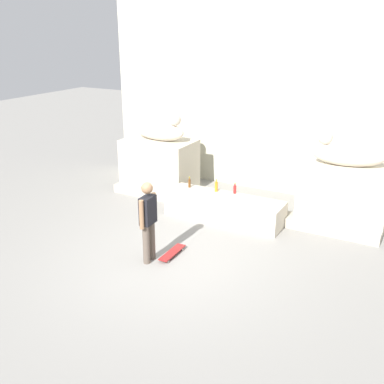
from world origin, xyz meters
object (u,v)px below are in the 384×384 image
at_px(statue_reclining_left, 160,130).
at_px(skateboard, 172,253).
at_px(bottle_orange, 216,186).
at_px(statue_reclining_right, 348,154).
at_px(bottle_red, 235,189).
at_px(skater, 148,219).
at_px(bottle_brown, 189,183).

relative_size(statue_reclining_left, skateboard, 2.02).
xyz_separation_m(statue_reclining_left, bottle_orange, (2.18, -0.86, -1.01)).
bearing_deg(bottle_orange, statue_reclining_right, 16.63).
height_order(statue_reclining_left, bottle_red, statue_reclining_left).
relative_size(skateboard, bottle_orange, 2.55).
bearing_deg(skater, bottle_brown, 10.94).
distance_m(statue_reclining_left, bottle_orange, 2.55).
height_order(skater, skateboard, skater).
distance_m(bottle_brown, bottle_orange, 0.73).
relative_size(skateboard, bottle_red, 3.03).
bearing_deg(bottle_brown, statue_reclining_right, 14.27).
xyz_separation_m(statue_reclining_right, bottle_brown, (-3.59, -0.91, -1.03)).
bearing_deg(skater, bottle_red, -12.44).
bearing_deg(statue_reclining_right, bottle_orange, 6.54).
height_order(skateboard, bottle_orange, bottle_orange).
bearing_deg(bottle_brown, bottle_orange, 4.56).
bearing_deg(statue_reclining_left, skater, -57.99).
distance_m(statue_reclining_left, statue_reclining_right, 5.04).
relative_size(statue_reclining_left, skater, 0.97).
height_order(skater, bottle_brown, skater).
relative_size(statue_reclining_right, skateboard, 2.08).
bearing_deg(bottle_red, bottle_brown, -172.84).
height_order(statue_reclining_left, skateboard, statue_reclining_left).
height_order(bottle_brown, bottle_orange, bottle_orange).
xyz_separation_m(statue_reclining_left, skateboard, (2.37, -3.31, -1.66)).
relative_size(statue_reclining_right, bottle_orange, 5.31).
relative_size(skater, bottle_red, 6.29).
height_order(bottle_brown, bottle_red, bottle_brown).
height_order(statue_reclining_right, bottle_brown, statue_reclining_right).
relative_size(skateboard, bottle_brown, 2.89).
relative_size(skater, bottle_orange, 5.30).
xyz_separation_m(skateboard, bottle_brown, (-0.92, 2.39, 0.63)).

